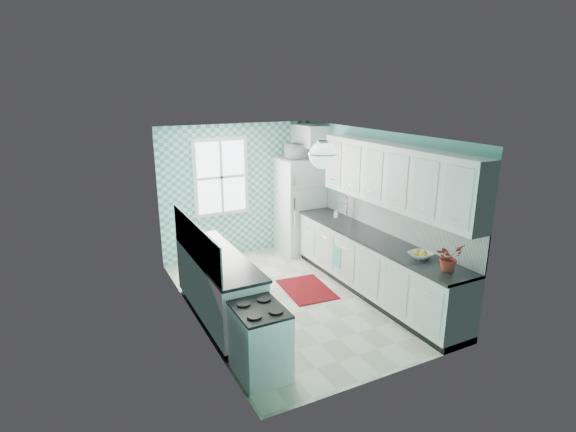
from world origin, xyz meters
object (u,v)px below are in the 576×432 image
ceiling_light (323,155)px  stove (260,340)px  potted_plant (449,257)px  fruit_bowl (420,255)px  microwave (300,151)px  sink (338,220)px  fridge (300,205)px

ceiling_light → stove: 2.35m
ceiling_light → potted_plant: (1.20, -1.07, -1.21)m
fruit_bowl → microwave: 3.37m
sink → potted_plant: (-0.00, -2.50, 0.19)m
fridge → microwave: microwave is taller
ceiling_light → fridge: ceiling_light is taller
fridge → sink: size_ratio=3.44×
fridge → microwave: size_ratio=3.64×
fridge → sink: (0.09, -1.20, 0.01)m
fridge → microwave: bearing=54.0°
stove → fruit_bowl: fruit_bowl is taller
potted_plant → microwave: size_ratio=0.70×
sink → microwave: (-0.09, 1.20, 1.05)m
sink → potted_plant: size_ratio=1.51×
stove → potted_plant: potted_plant is taller
ceiling_light → sink: 2.33m
fruit_bowl → potted_plant: potted_plant is taller
microwave → ceiling_light: bearing=63.2°
potted_plant → microwave: 3.80m
ceiling_light → microwave: (1.11, 2.63, -0.35)m
fruit_bowl → microwave: bearing=91.6°
ceiling_light → stove: (-1.20, -0.71, -1.90)m
stove → potted_plant: size_ratio=2.29×
sink → fruit_bowl: size_ratio=1.80×
ceiling_light → fridge: 3.18m
fruit_bowl → ceiling_light: bearing=153.7°
sink → fruit_bowl: sink is taller
stove → sink: 3.25m
stove → microwave: microwave is taller
ceiling_light → fruit_bowl: 1.90m
fridge → fruit_bowl: bearing=-87.8°
fruit_bowl → microwave: size_ratio=0.59×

